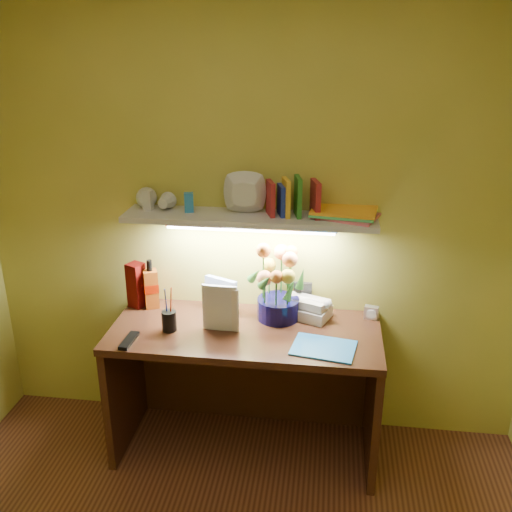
{
  "coord_description": "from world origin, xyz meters",
  "views": [
    {
      "loc": [
        0.4,
        -1.38,
        2.18
      ],
      "look_at": [
        0.04,
        1.35,
        1.1
      ],
      "focal_mm": 40.0,
      "sensor_mm": 36.0,
      "label": 1
    }
  ],
  "objects_px": {
    "desk": "(245,391)",
    "desk_clock": "(371,313)",
    "flower_bouquet": "(279,284)",
    "whisky_bottle": "(151,284)",
    "telephone": "(309,306)"
  },
  "relations": [
    {
      "from": "desk",
      "to": "desk_clock",
      "type": "distance_m",
      "value": 0.8
    },
    {
      "from": "desk",
      "to": "flower_bouquet",
      "type": "relative_size",
      "value": 3.54
    },
    {
      "from": "flower_bouquet",
      "to": "whisky_bottle",
      "type": "bearing_deg",
      "value": 176.72
    },
    {
      "from": "desk",
      "to": "whisky_bottle",
      "type": "bearing_deg",
      "value": 160.83
    },
    {
      "from": "desk_clock",
      "to": "whisky_bottle",
      "type": "height_order",
      "value": "whisky_bottle"
    },
    {
      "from": "desk",
      "to": "flower_bouquet",
      "type": "distance_m",
      "value": 0.61
    },
    {
      "from": "desk",
      "to": "whisky_bottle",
      "type": "relative_size",
      "value": 5.0
    },
    {
      "from": "telephone",
      "to": "whisky_bottle",
      "type": "bearing_deg",
      "value": -158.91
    },
    {
      "from": "desk",
      "to": "desk_clock",
      "type": "xyz_separation_m",
      "value": [
        0.65,
        0.21,
        0.41
      ]
    },
    {
      "from": "desk",
      "to": "flower_bouquet",
      "type": "xyz_separation_m",
      "value": [
        0.16,
        0.15,
        0.57
      ]
    },
    {
      "from": "flower_bouquet",
      "to": "telephone",
      "type": "distance_m",
      "value": 0.22
    },
    {
      "from": "desk_clock",
      "to": "whisky_bottle",
      "type": "xyz_separation_m",
      "value": [
        -1.21,
        -0.01,
        0.1
      ]
    },
    {
      "from": "telephone",
      "to": "flower_bouquet",
      "type": "bearing_deg",
      "value": -147.57
    },
    {
      "from": "flower_bouquet",
      "to": "telephone",
      "type": "bearing_deg",
      "value": 10.72
    },
    {
      "from": "flower_bouquet",
      "to": "telephone",
      "type": "relative_size",
      "value": 1.86
    }
  ]
}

